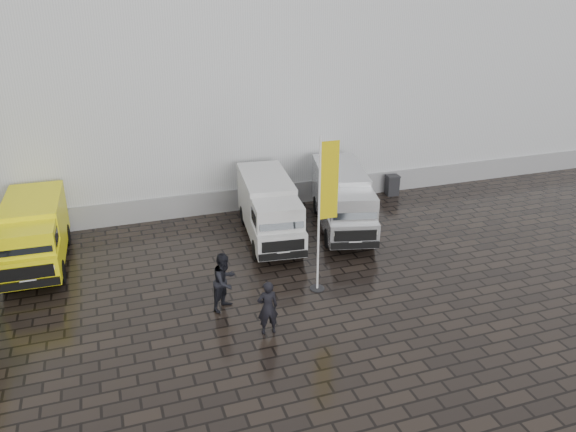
{
  "coord_description": "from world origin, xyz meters",
  "views": [
    {
      "loc": [
        -6.15,
        -15.03,
        9.7
      ],
      "look_at": [
        -0.32,
        2.2,
        1.95
      ],
      "focal_mm": 35.0,
      "sensor_mm": 36.0,
      "label": 1
    }
  ],
  "objects_px": {
    "van_white": "(269,210)",
    "person_front": "(268,307)",
    "van_yellow": "(34,236)",
    "person_tent": "(225,281)",
    "flagpole": "(324,206)",
    "wheelie_bin": "(392,185)",
    "van_silver": "(343,201)"
  },
  "relations": [
    {
      "from": "person_front",
      "to": "person_tent",
      "type": "distance_m",
      "value": 1.94
    },
    {
      "from": "van_silver",
      "to": "van_yellow",
      "type": "bearing_deg",
      "value": -168.68
    },
    {
      "from": "van_yellow",
      "to": "van_silver",
      "type": "bearing_deg",
      "value": -0.68
    },
    {
      "from": "van_white",
      "to": "person_tent",
      "type": "distance_m",
      "value": 5.41
    },
    {
      "from": "van_yellow",
      "to": "van_white",
      "type": "distance_m",
      "value": 8.68
    },
    {
      "from": "wheelie_bin",
      "to": "van_white",
      "type": "bearing_deg",
      "value": -151.71
    },
    {
      "from": "van_white",
      "to": "wheelie_bin",
      "type": "bearing_deg",
      "value": 28.09
    },
    {
      "from": "flagpole",
      "to": "van_white",
      "type": "bearing_deg",
      "value": 96.63
    },
    {
      "from": "wheelie_bin",
      "to": "person_front",
      "type": "distance_m",
      "value": 12.79
    },
    {
      "from": "wheelie_bin",
      "to": "person_tent",
      "type": "height_order",
      "value": "person_tent"
    },
    {
      "from": "van_yellow",
      "to": "person_tent",
      "type": "distance_m",
      "value": 7.69
    },
    {
      "from": "van_silver",
      "to": "flagpole",
      "type": "relative_size",
      "value": 1.05
    },
    {
      "from": "van_yellow",
      "to": "person_front",
      "type": "bearing_deg",
      "value": -43.41
    },
    {
      "from": "person_tent",
      "to": "wheelie_bin",
      "type": "bearing_deg",
      "value": -3.45
    },
    {
      "from": "van_white",
      "to": "person_tent",
      "type": "relative_size",
      "value": 2.86
    },
    {
      "from": "wheelie_bin",
      "to": "person_front",
      "type": "height_order",
      "value": "person_front"
    },
    {
      "from": "flagpole",
      "to": "person_tent",
      "type": "height_order",
      "value": "flagpole"
    },
    {
      "from": "van_white",
      "to": "van_silver",
      "type": "distance_m",
      "value": 3.14
    },
    {
      "from": "wheelie_bin",
      "to": "flagpole",
      "type": "bearing_deg",
      "value": -125.34
    },
    {
      "from": "person_front",
      "to": "van_silver",
      "type": "bearing_deg",
      "value": -128.35
    },
    {
      "from": "wheelie_bin",
      "to": "person_front",
      "type": "relative_size",
      "value": 0.57
    },
    {
      "from": "person_tent",
      "to": "person_front",
      "type": "bearing_deg",
      "value": -103.05
    },
    {
      "from": "person_front",
      "to": "flagpole",
      "type": "bearing_deg",
      "value": -141.95
    },
    {
      "from": "van_white",
      "to": "person_front",
      "type": "relative_size",
      "value": 3.19
    },
    {
      "from": "wheelie_bin",
      "to": "person_tent",
      "type": "xyz_separation_m",
      "value": [
        -9.88,
        -7.35,
        0.47
      ]
    },
    {
      "from": "van_silver",
      "to": "person_front",
      "type": "xyz_separation_m",
      "value": [
        -5.11,
        -6.24,
        -0.35
      ]
    },
    {
      "from": "van_white",
      "to": "wheelie_bin",
      "type": "relative_size",
      "value": 5.6
    },
    {
      "from": "van_yellow",
      "to": "wheelie_bin",
      "type": "height_order",
      "value": "van_yellow"
    },
    {
      "from": "person_front",
      "to": "person_tent",
      "type": "bearing_deg",
      "value": -61.96
    },
    {
      "from": "flagpole",
      "to": "person_front",
      "type": "height_order",
      "value": "flagpole"
    },
    {
      "from": "person_front",
      "to": "person_tent",
      "type": "relative_size",
      "value": 0.9
    },
    {
      "from": "flagpole",
      "to": "person_tent",
      "type": "xyz_separation_m",
      "value": [
        -3.37,
        -0.15,
        -2.05
      ]
    }
  ]
}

